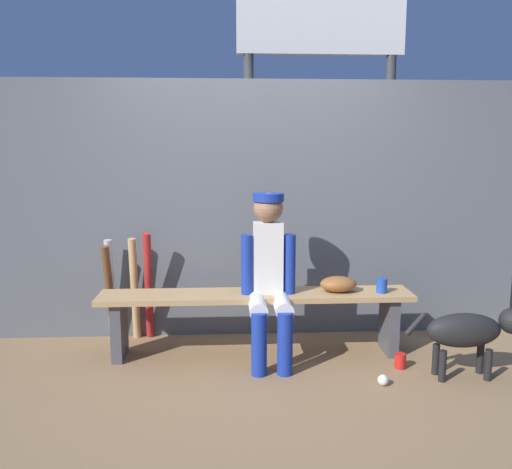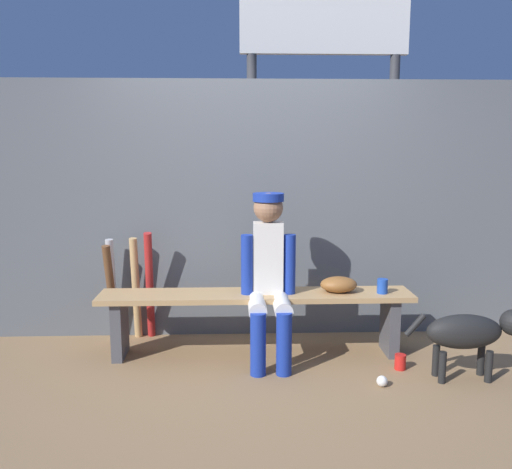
# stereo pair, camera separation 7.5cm
# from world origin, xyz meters

# --- Properties ---
(ground_plane) EXTENTS (30.00, 30.00, 0.00)m
(ground_plane) POSITION_xyz_m (0.00, 0.00, 0.00)
(ground_plane) COLOR olive
(chainlink_fence) EXTENTS (4.52, 0.03, 2.13)m
(chainlink_fence) POSITION_xyz_m (0.00, 0.49, 1.06)
(chainlink_fence) COLOR #595E63
(chainlink_fence) RESTS_ON ground_plane
(dugout_bench) EXTENTS (2.37, 0.36, 0.49)m
(dugout_bench) POSITION_xyz_m (0.00, 0.00, 0.38)
(dugout_bench) COLOR tan
(dugout_bench) RESTS_ON ground_plane
(player_seated) EXTENTS (0.41, 0.55, 1.25)m
(player_seated) POSITION_xyz_m (0.09, -0.11, 0.68)
(player_seated) COLOR silver
(player_seated) RESTS_ON ground_plane
(baseball_glove) EXTENTS (0.28, 0.20, 0.12)m
(baseball_glove) POSITION_xyz_m (0.63, 0.00, 0.55)
(baseball_glove) COLOR brown
(baseball_glove) RESTS_ON dugout_bench
(bat_aluminum_red) EXTENTS (0.09, 0.25, 0.92)m
(bat_aluminum_red) POSITION_xyz_m (-0.86, 0.37, 0.46)
(bat_aluminum_red) COLOR #B22323
(bat_aluminum_red) RESTS_ON ground_plane
(bat_wood_tan) EXTENTS (0.07, 0.16, 0.86)m
(bat_wood_tan) POSITION_xyz_m (-0.98, 0.40, 0.43)
(bat_wood_tan) COLOR tan
(bat_wood_tan) RESTS_ON ground_plane
(bat_wood_dark) EXTENTS (0.10, 0.21, 0.81)m
(bat_wood_dark) POSITION_xyz_m (-1.18, 0.37, 0.41)
(bat_wood_dark) COLOR brown
(bat_wood_dark) RESTS_ON ground_plane
(bat_aluminum_silver) EXTENTS (0.06, 0.14, 0.85)m
(bat_aluminum_silver) POSITION_xyz_m (-1.17, 0.39, 0.43)
(bat_aluminum_silver) COLOR #B7B7BC
(bat_aluminum_silver) RESTS_ON ground_plane
(baseball) EXTENTS (0.07, 0.07, 0.07)m
(baseball) POSITION_xyz_m (0.82, -0.60, 0.04)
(baseball) COLOR white
(baseball) RESTS_ON ground_plane
(cup_on_ground) EXTENTS (0.08, 0.08, 0.11)m
(cup_on_ground) POSITION_xyz_m (1.03, -0.32, 0.06)
(cup_on_ground) COLOR red
(cup_on_ground) RESTS_ON ground_plane
(cup_on_bench) EXTENTS (0.08, 0.08, 0.11)m
(cup_on_bench) POSITION_xyz_m (0.96, -0.04, 0.55)
(cup_on_bench) COLOR #1E47AD
(cup_on_bench) RESTS_ON dugout_bench
(scoreboard) EXTENTS (1.96, 0.27, 3.70)m
(scoreboard) POSITION_xyz_m (0.80, 1.61, 2.56)
(scoreboard) COLOR #3F3F42
(scoreboard) RESTS_ON ground_plane
(dog) EXTENTS (0.84, 0.20, 0.49)m
(dog) POSITION_xyz_m (1.46, -0.50, 0.34)
(dog) COLOR black
(dog) RESTS_ON ground_plane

